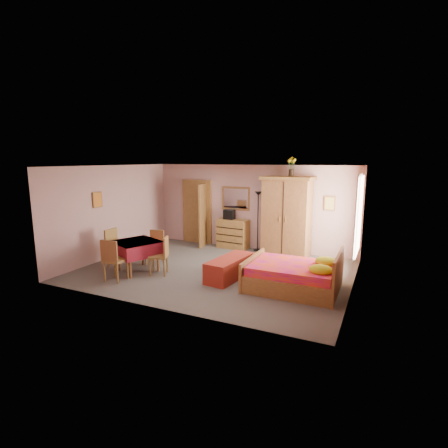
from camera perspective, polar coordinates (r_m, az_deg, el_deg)
The scene contains 23 objects.
floor at distance 8.90m, azimuth -1.41°, elevation -7.57°, with size 6.50×6.50×0.00m, color #605C55.
ceiling at distance 8.46m, azimuth -1.49°, elevation 9.41°, with size 6.50×6.50×0.00m, color brown.
wall_back at distance 10.85m, azimuth 4.45°, elevation 2.74°, with size 6.50×0.10×2.60m, color tan.
wall_front at distance 6.49m, azimuth -11.36°, elevation -2.73°, with size 6.50×0.10×2.60m, color tan.
wall_left at distance 10.43m, azimuth -17.65°, elevation 1.96°, with size 0.10×5.00×2.60m, color tan.
wall_right at distance 7.73m, azimuth 20.66°, elevation -1.09°, with size 0.10×5.00×2.60m, color tan.
doorway at distance 11.66m, azimuth -4.39°, elevation 1.92°, with size 1.06×0.12×2.15m, color #9E6B35.
window at distance 8.88m, azimuth 21.11°, elevation 1.31°, with size 0.08×1.40×1.95m, color white.
picture_left at distance 9.93m, azimuth -19.99°, elevation 3.75°, with size 0.04×0.32×0.42m, color orange.
picture_back at distance 10.21m, azimuth 16.86°, elevation 3.25°, with size 0.30×0.04×0.40m, color #D8BF59.
chest_of_drawers at distance 11.00m, azimuth 1.49°, elevation -1.59°, with size 0.97×0.48×0.91m, color #A57538.
wall_mirror at distance 11.01m, azimuth 1.96°, elevation 4.19°, with size 0.94×0.05×0.74m, color silver.
stereo at distance 10.93m, azimuth 0.86°, elevation 1.57°, with size 0.32×0.24×0.30m, color black.
floor_lamp at distance 10.64m, azimuth 5.55°, elevation 0.42°, with size 0.23×0.23×1.81m, color black.
wardrobe at distance 10.20m, azimuth 10.18°, elevation 1.21°, with size 1.46×0.75×2.29m, color #975E33.
sunflower_vase at distance 10.14m, azimuth 10.96°, elevation 9.19°, with size 0.22×0.22×0.55m, color gold.
bed at distance 7.71m, azimuth 11.22°, elevation -7.16°, with size 1.94×1.53×0.90m, color #CF1480.
bench at distance 8.29m, azimuth 0.98°, elevation -7.17°, with size 0.54×1.47×0.49m, color maroon.
dining_table at distance 9.01m, azimuth -14.07°, elevation -5.12°, with size 1.04×1.04×0.77m, color maroon.
chair_south at distance 8.44m, azimuth -17.29°, elevation -5.56°, with size 0.45×0.45×0.99m, color olive.
chair_north at distance 9.52m, azimuth -11.33°, elevation -3.78°, with size 0.40×0.40×0.89m, color #A77538.
chair_west at distance 9.45m, azimuth -16.94°, elevation -3.82°, with size 0.45×0.45×0.99m, color #965E32.
chair_east at distance 8.63m, azimuth -10.66°, elevation -5.11°, with size 0.42×0.42×0.93m, color olive.
Camera 1 is at (3.78, -7.57, 2.77)m, focal length 28.00 mm.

